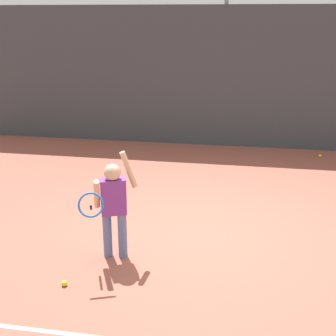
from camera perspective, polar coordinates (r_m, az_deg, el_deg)
ground_plane at (r=6.31m, az=4.08°, el=-8.14°), size 20.00×20.00×0.00m
back_fence_windscreen at (r=10.20m, az=7.00°, el=11.19°), size 12.30×0.08×3.06m
fence_post_1 at (r=10.25m, az=7.04°, el=11.65°), size 0.09×0.09×3.21m
tennis_player at (r=5.44m, az=-6.99°, el=-4.38°), size 0.56×0.75×1.35m
tennis_ball_1 at (r=5.29m, az=-12.96°, el=-13.98°), size 0.07×0.07×0.07m
tennis_ball_3 at (r=10.06m, az=18.61°, el=1.50°), size 0.07×0.07×0.07m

